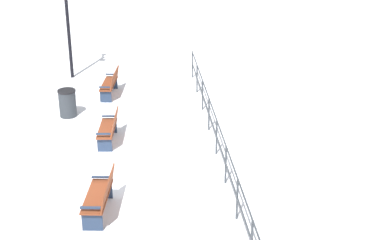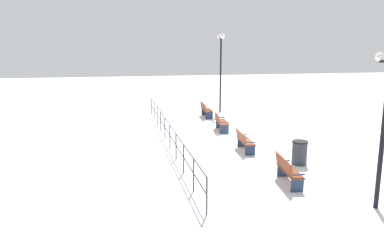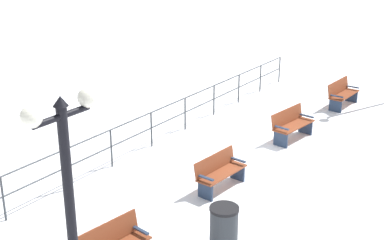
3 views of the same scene
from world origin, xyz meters
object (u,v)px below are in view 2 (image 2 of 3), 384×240
(lamppost_middle, at_px, (221,55))
(bench_nearest, at_px, (288,170))
(bench_third, at_px, (221,122))
(bench_second, at_px, (244,141))
(bench_fourth, at_px, (206,110))
(trash_bin, at_px, (300,153))

(lamppost_middle, bearing_deg, bench_nearest, -96.65)
(bench_third, bearing_deg, bench_second, -83.92)
(bench_third, xyz_separation_m, lamppost_middle, (1.58, 5.67, 3.37))
(bench_fourth, bearing_deg, bench_second, -88.52)
(bench_third, bearing_deg, bench_fourth, 95.15)
(bench_second, height_order, bench_fourth, bench_fourth)
(bench_nearest, xyz_separation_m, bench_second, (-0.07, 3.96, -0.02))
(bench_nearest, xyz_separation_m, trash_bin, (1.36, 1.81, -0.01))
(bench_nearest, bearing_deg, bench_fourth, 96.76)
(lamppost_middle, distance_m, trash_bin, 12.27)
(bench_third, height_order, lamppost_middle, lamppost_middle)
(bench_second, distance_m, trash_bin, 2.58)
(bench_second, relative_size, trash_bin, 1.70)
(bench_second, relative_size, lamppost_middle, 0.30)
(lamppost_middle, height_order, trash_bin, lamppost_middle)
(bench_second, bearing_deg, bench_third, 93.71)
(bench_second, xyz_separation_m, bench_third, (0.08, 3.97, 0.03))
(bench_nearest, bearing_deg, lamppost_middle, 90.87)
(bench_third, relative_size, trash_bin, 1.82)
(bench_second, bearing_deg, trash_bin, -51.49)
(bench_nearest, distance_m, lamppost_middle, 14.11)
(trash_bin, bearing_deg, bench_second, 123.61)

